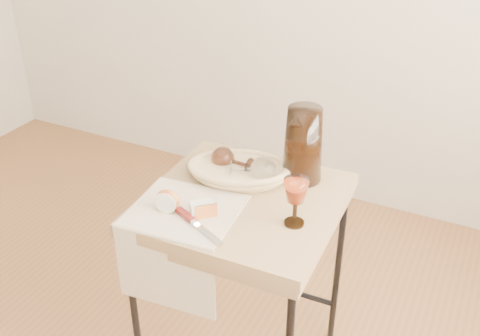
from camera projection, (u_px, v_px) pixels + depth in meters
The scene contains 10 objects.
side_table at pixel (243, 288), 1.99m from camera, with size 0.60×0.60×0.77m, color brown, non-canonical shape.
tea_towel at pixel (185, 210), 1.73m from camera, with size 0.32×0.29×0.01m, color #F7E7BC.
bread_basket at pixel (239, 172), 1.88m from camera, with size 0.31×0.21×0.05m, color #9B844D, non-canonical shape.
goblet_lying_a at pixel (234, 162), 1.89m from camera, with size 0.13×0.08×0.08m, color #502C1E, non-canonical shape.
goblet_lying_b at pixel (249, 170), 1.84m from camera, with size 0.14×0.09×0.09m, color white, non-canonical shape.
pitcher at pixel (303, 144), 1.83m from camera, with size 0.17×0.25×0.30m, color black, non-canonical shape.
wine_goblet at pixel (295, 202), 1.63m from camera, with size 0.08×0.08×0.16m, color white, non-canonical shape.
apple_half at pixel (168, 200), 1.71m from camera, with size 0.08×0.04×0.07m, color red.
apple_wedge at pixel (201, 209), 1.69m from camera, with size 0.07×0.04×0.05m, color white.
table_knife at pixel (197, 224), 1.65m from camera, with size 0.21×0.02×0.02m, color silver, non-canonical shape.
Camera 1 is at (1.20, -0.88, 1.75)m, focal length 42.09 mm.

